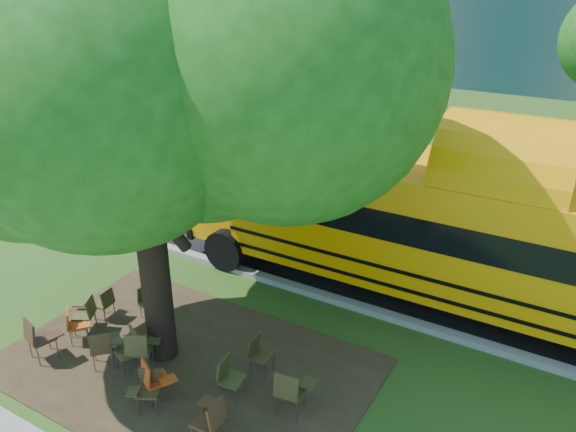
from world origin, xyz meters
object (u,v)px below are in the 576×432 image
Objects in this scene: pedestrian_a at (118,99)px; chair_5 at (147,386)px; chair_6 at (211,417)px; pedestrian_b at (46,92)px; chair_12 at (259,352)px; chair_13 at (291,389)px; chair_10 at (147,299)px; chair_1 at (75,323)px; chair_0 at (38,336)px; black_car at (217,186)px; school_bus at (489,236)px; chair_11 at (140,347)px; chair_2 at (103,345)px; bg_car_red at (195,129)px; chair_3 at (129,346)px; bg_car_silver at (50,109)px; chair_4 at (154,378)px; chair_7 at (229,376)px; main_tree at (131,66)px; chair_8 at (105,301)px; chair_9 at (86,311)px.

chair_5 is at bearing -131.51° from pedestrian_a.
pedestrian_b is at bearing 55.09° from chair_6.
chair_12 is 1.26m from chair_13.
chair_1 is at bearing -17.48° from chair_10.
chair_13 is 25.46m from pedestrian_b.
chair_6 is at bearing 14.54° from chair_0.
black_car is 1.99× the size of pedestrian_a.
black_car reaches higher than chair_0.
chair_11 is at bearing -133.39° from school_bus.
chair_2 is at bearing 22.05° from chair_10.
school_bus is at bearing -129.64° from bg_car_red.
chair_3 is 1.18m from chair_5.
bg_car_silver reaches higher than chair_0.
chair_3 is 1.03× the size of chair_4.
chair_7 is (3.80, 0.99, -0.07)m from chair_0.
chair_8 is (-1.90, 0.31, -5.18)m from main_tree.
chair_10 is at bearing -130.91° from pedestrian_a.
main_tree is 10.32× the size of chair_3.
chair_0 is at bearing -60.06° from chair_1.
pedestrian_b is (-21.31, 13.80, 0.34)m from chair_6.
chair_12 is (1.95, 0.49, -5.16)m from main_tree.
chair_10 is at bearing 105.36° from chair_1.
pedestrian_a is at bearing 14.67° from chair_9.
chair_6 is at bearing -116.27° from chair_8.
school_bus is at bearing -26.59° from chair_6.
bg_car_red is (-8.17, 11.23, -4.90)m from main_tree.
chair_5 reaches higher than chair_8.
chair_0 is 2.07m from chair_11.
bg_car_silver is (-16.71, 11.35, 0.08)m from chair_11.
bg_car_silver is at bearing 155.23° from chair_0.
pedestrian_a reaches higher than chair_2.
chair_5 is at bearing 16.33° from chair_0.
main_tree is 10.01× the size of chair_11.
chair_11 reaches higher than chair_9.
bg_car_silver is at bearing 133.47° from pedestrian_a.
black_car is at bearing 87.33° from chair_11.
chair_3 is at bearing 36.50° from chair_0.
chair_9 is at bearing -164.82° from bg_car_red.
school_bus reaches higher than chair_6.
pedestrian_a reaches higher than chair_9.
pedestrian_b reaches higher than chair_5.
chair_3 is 1.05× the size of chair_9.
chair_9 is (0.02, -0.53, 0.05)m from chair_8.
chair_10 is 3.09m from chair_12.
bg_car_red is (-7.95, 11.87, 0.20)m from chair_3.
pedestrian_b reaches higher than chair_3.
school_bus reaches higher than chair_5.
chair_10 is (-1.90, 1.87, -0.06)m from chair_4.
bg_car_silver is at bearing -176.61° from chair_1.
chair_4 is 0.95× the size of chair_6.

